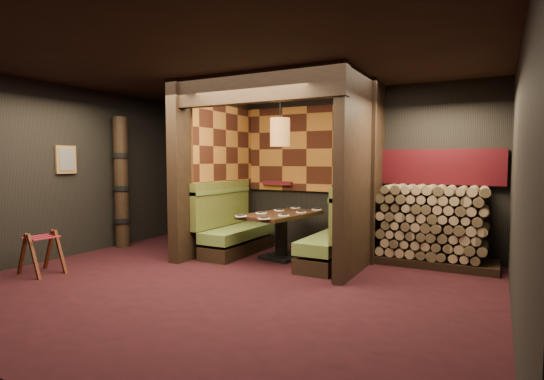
% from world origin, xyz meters
% --- Properties ---
extents(floor, '(6.50, 5.50, 0.02)m').
position_xyz_m(floor, '(0.00, 0.00, -0.01)').
color(floor, black).
rests_on(floor, ground).
extents(ceiling, '(6.50, 5.50, 0.02)m').
position_xyz_m(ceiling, '(0.00, 0.00, 2.86)').
color(ceiling, black).
rests_on(ceiling, ground).
extents(wall_back, '(6.50, 0.02, 2.85)m').
position_xyz_m(wall_back, '(0.00, 2.76, 1.43)').
color(wall_back, black).
rests_on(wall_back, ground).
extents(wall_left, '(0.02, 5.50, 2.85)m').
position_xyz_m(wall_left, '(-3.26, 0.00, 1.43)').
color(wall_left, black).
rests_on(wall_left, ground).
extents(wall_right, '(0.02, 5.50, 2.85)m').
position_xyz_m(wall_right, '(3.26, 0.00, 1.43)').
color(wall_right, black).
rests_on(wall_right, ground).
extents(partition_left, '(0.20, 2.20, 2.85)m').
position_xyz_m(partition_left, '(-1.35, 1.65, 1.43)').
color(partition_left, black).
rests_on(partition_left, floor).
extents(partition_right, '(0.15, 2.10, 2.85)m').
position_xyz_m(partition_right, '(1.30, 1.70, 1.43)').
color(partition_right, black).
rests_on(partition_right, floor).
extents(header_beam, '(2.85, 0.18, 0.44)m').
position_xyz_m(header_beam, '(-0.02, 0.70, 2.63)').
color(header_beam, black).
rests_on(header_beam, partition_left).
extents(tapa_back_panel, '(2.40, 0.06, 1.55)m').
position_xyz_m(tapa_back_panel, '(-0.02, 2.71, 1.82)').
color(tapa_back_panel, '#A66526').
rests_on(tapa_back_panel, wall_back).
extents(tapa_side_panel, '(0.04, 1.85, 1.45)m').
position_xyz_m(tapa_side_panel, '(-1.23, 1.82, 1.85)').
color(tapa_side_panel, '#A66526').
rests_on(tapa_side_panel, partition_left).
extents(lacquer_shelf, '(0.60, 0.12, 0.07)m').
position_xyz_m(lacquer_shelf, '(-0.60, 2.65, 1.18)').
color(lacquer_shelf, '#5B121D').
rests_on(lacquer_shelf, wall_back).
extents(booth_bench_left, '(0.68, 1.60, 1.14)m').
position_xyz_m(booth_bench_left, '(-0.96, 1.65, 0.40)').
color(booth_bench_left, black).
rests_on(booth_bench_left, floor).
extents(booth_bench_right, '(0.68, 1.60, 1.14)m').
position_xyz_m(booth_bench_right, '(0.93, 1.65, 0.40)').
color(booth_bench_right, black).
rests_on(booth_bench_right, floor).
extents(dining_table, '(0.99, 1.53, 0.75)m').
position_xyz_m(dining_table, '(-0.01, 1.65, 0.52)').
color(dining_table, black).
rests_on(dining_table, floor).
extents(place_settings, '(0.86, 1.70, 0.03)m').
position_xyz_m(place_settings, '(-0.01, 1.65, 0.76)').
color(place_settings, white).
rests_on(place_settings, dining_table).
extents(pendant_lamp, '(0.32, 0.32, 1.02)m').
position_xyz_m(pendant_lamp, '(-0.01, 1.60, 2.06)').
color(pendant_lamp, brown).
rests_on(pendant_lamp, ceiling).
extents(framed_picture, '(0.05, 0.36, 0.46)m').
position_xyz_m(framed_picture, '(-3.22, 0.10, 1.62)').
color(framed_picture, olive).
rests_on(framed_picture, wall_left).
extents(luggage_rack, '(0.62, 0.46, 0.64)m').
position_xyz_m(luggage_rack, '(-2.59, -0.78, 0.32)').
color(luggage_rack, '#451A0C').
rests_on(luggage_rack, floor).
extents(totem_column, '(0.31, 0.31, 2.40)m').
position_xyz_m(totem_column, '(-3.05, 1.10, 1.19)').
color(totem_column, black).
rests_on(totem_column, floor).
extents(firewood_stack, '(1.73, 0.70, 1.22)m').
position_xyz_m(firewood_stack, '(2.29, 2.35, 0.61)').
color(firewood_stack, black).
rests_on(firewood_stack, floor).
extents(mosaic_header, '(1.83, 0.10, 0.56)m').
position_xyz_m(mosaic_header, '(2.29, 2.68, 1.50)').
color(mosaic_header, maroon).
rests_on(mosaic_header, wall_back).
extents(bay_front_post, '(0.08, 0.08, 2.85)m').
position_xyz_m(bay_front_post, '(1.39, 1.96, 1.43)').
color(bay_front_post, black).
rests_on(bay_front_post, floor).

